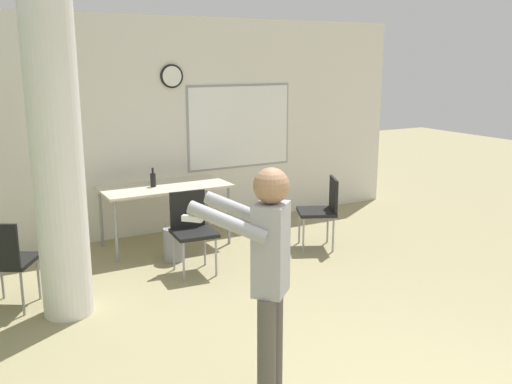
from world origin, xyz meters
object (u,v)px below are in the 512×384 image
chair_table_front (192,226)px  bottle_on_table (153,179)px  folding_table (164,189)px  person_playing_front (267,272)px  chair_mid_room (322,207)px  chair_near_pillar (5,258)px

chair_table_front → bottle_on_table: bearing=95.0°
bottle_on_table → folding_table: bearing=0.6°
folding_table → chair_table_front: size_ratio=1.77×
chair_table_front → person_playing_front: (-0.57, -2.58, 0.45)m
chair_mid_room → person_playing_front: (-2.27, -2.55, 0.45)m
bottle_on_table → chair_near_pillar: (-1.79, -1.07, -0.34)m
folding_table → bottle_on_table: (-0.14, -0.00, 0.14)m
folding_table → bottle_on_table: size_ratio=6.65×
person_playing_front → chair_near_pillar: bearing=117.9°
folding_table → bottle_on_table: 0.20m
bottle_on_table → chair_mid_room: bearing=-29.3°
chair_mid_room → chair_near_pillar: (-3.58, -0.07, 0.00)m
bottle_on_table → chair_mid_room: bottle_on_table is taller
chair_table_front → person_playing_front: person_playing_front is taller
chair_table_front → chair_mid_room: same height
chair_near_pillar → person_playing_front: 2.84m
folding_table → chair_table_front: chair_table_front is taller
chair_mid_room → person_playing_front: size_ratio=0.53×
bottle_on_table → chair_mid_room: 2.08m
folding_table → bottle_on_table: bottle_on_table is taller
chair_table_front → person_playing_front: bearing=-102.4°
person_playing_front → chair_table_front: bearing=77.6°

